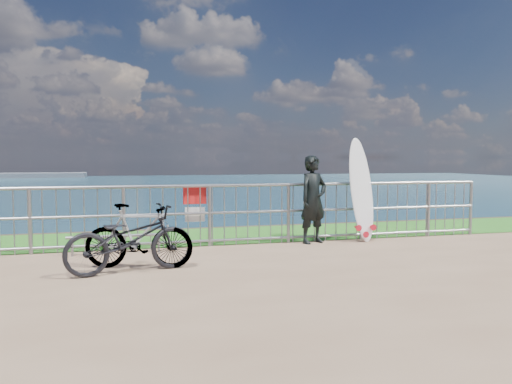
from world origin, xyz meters
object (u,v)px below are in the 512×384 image
object	(u,v)px
surfer	(313,199)
bicycle_near	(130,239)
surfboard	(362,193)
bicycle_far	(139,236)

from	to	relation	value
surfer	bicycle_near	bearing A→B (deg)	-174.66
surfboard	bicycle_near	xyz separation A→B (m)	(-4.33, -1.62, -0.45)
bicycle_near	bicycle_far	xyz separation A→B (m)	(0.12, 0.25, -0.00)
surfboard	bicycle_near	world-z (taller)	surfboard
surfer	bicycle_far	bearing A→B (deg)	-177.53
surfboard	surfer	bearing A→B (deg)	179.27
bicycle_near	surfboard	bearing A→B (deg)	-83.08
surfer	surfboard	world-z (taller)	surfboard
bicycle_near	bicycle_far	distance (m)	0.28
surfboard	bicycle_far	xyz separation A→B (m)	(-4.21, -1.37, -0.45)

